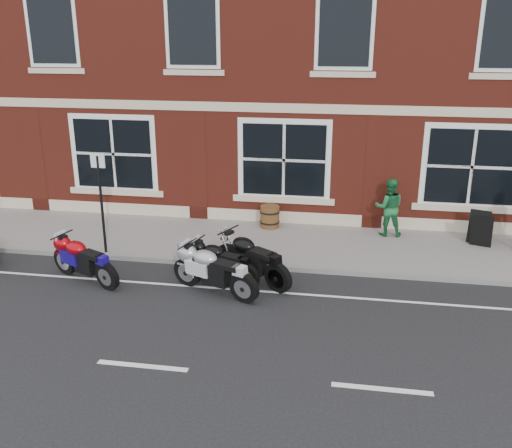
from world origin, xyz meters
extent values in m
plane|color=black|center=(0.00, 0.00, 0.00)|extent=(80.00, 80.00, 0.00)
cube|color=slate|center=(0.00, 3.00, 0.06)|extent=(30.00, 3.00, 0.12)
cube|color=slate|center=(0.00, 1.42, 0.06)|extent=(30.00, 0.16, 0.12)
cube|color=maroon|center=(0.00, 10.50, 6.00)|extent=(24.00, 12.00, 12.00)
cylinder|color=black|center=(-3.09, 0.41, 0.32)|extent=(0.64, 0.40, 0.65)
cylinder|color=black|center=(-1.78, -0.23, 0.32)|extent=(0.64, 0.40, 0.65)
cube|color=black|center=(-2.48, 0.11, 0.67)|extent=(0.83, 0.57, 0.22)
ellipsoid|color=#98060D|center=(-2.61, 0.18, 0.79)|extent=(0.67, 0.58, 0.32)
cube|color=black|center=(-2.12, -0.07, 0.75)|extent=(0.61, 0.48, 0.10)
cylinder|color=black|center=(-0.03, 0.81, 0.30)|extent=(0.60, 0.33, 0.59)
cylinder|color=black|center=(1.23, 0.32, 0.30)|extent=(0.60, 0.33, 0.59)
cube|color=black|center=(0.56, 0.58, 0.61)|extent=(0.77, 0.48, 0.20)
ellipsoid|color=black|center=(0.43, 0.63, 0.72)|extent=(0.60, 0.50, 0.30)
cube|color=black|center=(0.90, 0.45, 0.69)|extent=(0.56, 0.41, 0.09)
cylinder|color=black|center=(-0.10, 0.25, 0.33)|extent=(0.67, 0.39, 0.67)
cylinder|color=black|center=(1.29, -0.35, 0.33)|extent=(0.67, 0.39, 0.67)
cube|color=black|center=(0.55, -0.03, 0.69)|extent=(0.87, 0.56, 0.23)
ellipsoid|color=#9B9B9F|center=(0.40, 0.04, 0.81)|extent=(0.69, 0.58, 0.33)
cube|color=black|center=(0.93, -0.19, 0.77)|extent=(0.64, 0.48, 0.10)
cylinder|color=black|center=(0.63, 1.15, 0.35)|extent=(0.65, 0.51, 0.70)
cylinder|color=black|center=(1.93, 0.25, 0.35)|extent=(0.65, 0.51, 0.70)
cube|color=black|center=(1.24, 0.73, 0.72)|extent=(0.86, 0.71, 0.24)
ellipsoid|color=black|center=(1.10, 0.83, 0.85)|extent=(0.72, 0.67, 0.35)
cube|color=black|center=(1.59, 0.49, 0.80)|extent=(0.65, 0.57, 0.11)
imported|color=#1B6132|center=(4.41, 3.98, 0.91)|extent=(0.79, 0.62, 1.57)
cylinder|color=#473113|center=(1.17, 4.09, 0.43)|extent=(0.53, 0.53, 0.62)
cylinder|color=black|center=(1.17, 4.09, 0.28)|extent=(0.56, 0.56, 0.04)
cylinder|color=black|center=(1.17, 4.09, 0.58)|extent=(0.56, 0.56, 0.04)
cylinder|color=black|center=(-2.62, 1.55, 1.35)|extent=(0.07, 0.07, 2.46)
cube|color=silver|center=(-2.62, 1.55, 2.46)|extent=(0.36, 0.03, 0.36)
camera|label=1|loc=(3.29, -10.95, 5.46)|focal=40.00mm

